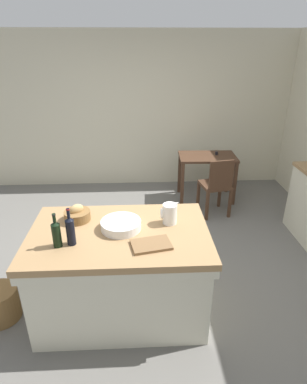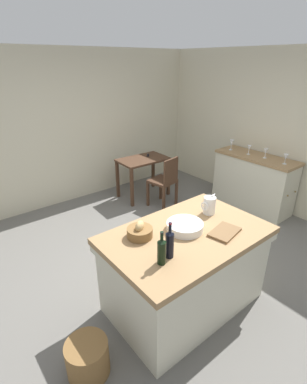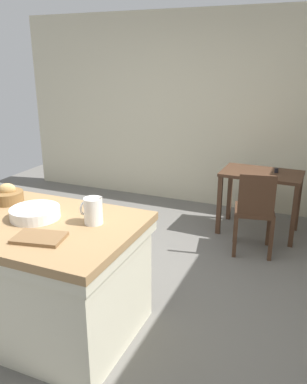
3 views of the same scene
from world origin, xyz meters
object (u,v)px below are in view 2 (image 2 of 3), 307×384
Objects in this scene: wine_bottle_amber at (162,251)px; wicker_hamper at (88,358)px; writing_desk at (143,165)px; wine_glass_middle at (249,148)px; wooden_chair at (165,180)px; island_table at (185,267)px; side_cabinet at (253,182)px; wine_glass_left at (266,152)px; wine_glass_right at (231,143)px; wine_bottle_dark at (170,243)px; cutting_board at (225,232)px; pitcher at (209,205)px; bread_basket at (140,232)px; wash_bowl at (185,226)px; wine_glass_far_left at (286,157)px.

wicker_hamper is at bearing 167.99° from wine_bottle_amber.
writing_desk is 1.88m from wine_glass_middle.
wine_glass_middle reaches higher than wooden_chair.
wine_bottle_amber reaches higher than island_table.
side_cabinet is 9.03× the size of wine_glass_left.
wine_glass_left is 0.43× the size of wicker_hamper.
wine_glass_right reaches higher than side_cabinet.
wine_bottle_dark is 3.10m from wine_glass_middle.
cutting_board is 2.03× the size of wine_glass_middle.
bread_basket is at bearing 173.55° from pitcher.
wooden_chair is 5.85× the size of wine_glass_middle.
side_cabinet is at bearing 20.21° from pitcher.
wicker_hamper is at bearing -167.68° from wine_glass_left.
island_table is 4.83× the size of wine_bottle_dark.
wine_bottle_amber is at bearing -157.49° from wine_glass_middle.
wine_bottle_dark reaches higher than wine_glass_right.
writing_desk is 4.99× the size of wine_glass_right.
island_table is 10.29× the size of wine_glass_left.
wooden_chair is at bearing 54.34° from island_table.
side_cabinet is at bearing -76.77° from wine_glass_middle.
side_cabinet is at bearing -51.62° from writing_desk.
bread_basket is at bearing -157.87° from wine_glass_right.
pitcher is at bearing 15.98° from island_table.
wine_glass_right is (-0.02, 0.35, 0.02)m from wine_glass_middle.
pitcher is 1.47× the size of wine_glass_middle.
writing_desk is 3.20m from wine_bottle_amber.
wooden_chair is 3.79× the size of bread_basket.
cutting_board is at bearing -116.95° from pitcher.
wash_bowl is (-1.28, -2.39, 0.30)m from writing_desk.
wooden_chair is 5.78× the size of wine_glass_far_left.
wine_glass_middle is at bearing 15.74° from bread_basket.
wicker_hamper is (-1.60, -0.18, -0.83)m from pitcher.
wine_glass_left is 3.86m from wicker_hamper.
wine_bottle_amber is 1.62× the size of wine_glass_right.
wine_glass_left is (2.90, 0.92, 0.02)m from wine_bottle_dark.
cutting_board is at bearing -2.77° from wine_bottle_amber.
wicker_hamper is (-1.15, -0.05, -0.32)m from island_table.
wine_glass_far_left is at bearing 15.68° from cutting_board.
wicker_hamper is (-2.47, -1.90, -0.34)m from wooden_chair.
wash_bowl is 0.56m from wine_bottle_amber.
writing_desk is 4.00× the size of pitcher.
wine_bottle_amber is (-1.81, -2.04, 0.51)m from wooden_chair.
wine_glass_far_left is (-0.03, -0.50, 0.57)m from side_cabinet.
wine_bottle_dark is at bearing -162.41° from wine_glass_left.
bread_basket is 1.54× the size of wine_glass_middle.
island_table is 0.45m from wash_bowl.
wash_bowl reaches higher than writing_desk.
wine_bottle_amber reaches higher than wooden_chair.
island_table is 4.44× the size of wash_bowl.
wine_glass_far_left is at bearing 7.33° from pitcher.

